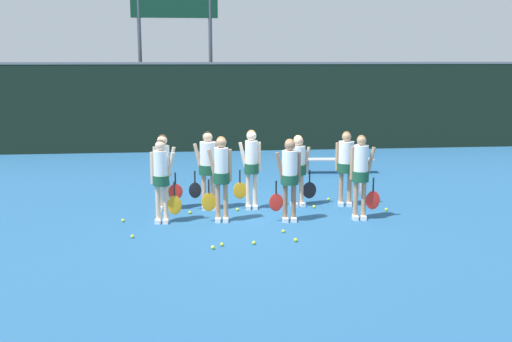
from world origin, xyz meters
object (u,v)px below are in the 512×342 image
(tennis_ball_2, at_px, (254,243))
(tennis_ball_7, at_px, (222,244))
(tennis_ball_8, at_px, (190,212))
(tennis_ball_9, at_px, (386,209))
(tennis_ball_6, at_px, (213,247))
(player_6, at_px, (251,163))
(tennis_ball_1, at_px, (314,207))
(scoreboard, at_px, (175,16))
(player_4, at_px, (163,166))
(player_8, at_px, (346,162))
(bench_courtside, at_px, (337,160))
(player_2, at_px, (289,173))
(tennis_ball_11, at_px, (123,220))
(tennis_ball_0, at_px, (329,199))
(tennis_ball_5, at_px, (132,236))
(player_7, at_px, (298,164))
(tennis_ball_4, at_px, (296,240))
(player_0, at_px, (161,175))
(player_5, at_px, (208,163))
(tennis_ball_3, at_px, (237,209))
(player_3, at_px, (361,170))
(player_1, at_px, (221,172))

(tennis_ball_2, height_order, tennis_ball_7, tennis_ball_2)
(tennis_ball_8, xyz_separation_m, tennis_ball_9, (4.36, -0.22, 0.00))
(tennis_ball_2, distance_m, tennis_ball_7, 0.59)
(tennis_ball_2, xyz_separation_m, tennis_ball_7, (-0.59, -0.04, -0.00))
(tennis_ball_6, relative_size, tennis_ball_9, 0.98)
(tennis_ball_9, bearing_deg, player_6, 169.88)
(tennis_ball_1, bearing_deg, scoreboard, 109.12)
(player_4, relative_size, player_8, 0.99)
(bench_courtside, distance_m, player_2, 5.54)
(tennis_ball_9, xyz_separation_m, tennis_ball_11, (-5.75, -0.29, -0.00))
(scoreboard, relative_size, player_8, 3.62)
(tennis_ball_0, distance_m, tennis_ball_9, 1.53)
(player_4, relative_size, tennis_ball_5, 25.51)
(bench_courtside, bearing_deg, tennis_ball_9, -84.97)
(player_7, bearing_deg, player_8, -15.45)
(tennis_ball_4, bearing_deg, player_7, 79.19)
(player_0, relative_size, tennis_ball_0, 25.95)
(player_5, relative_size, tennis_ball_3, 25.83)
(player_0, bearing_deg, player_2, 3.77)
(player_0, height_order, player_2, same)
(tennis_ball_4, relative_size, tennis_ball_8, 1.06)
(tennis_ball_1, height_order, tennis_ball_5, tennis_ball_1)
(player_3, bearing_deg, tennis_ball_9, 43.62)
(scoreboard, relative_size, player_0, 3.60)
(player_1, distance_m, player_7, 2.14)
(tennis_ball_1, xyz_separation_m, tennis_ball_2, (-1.63, -2.51, -0.00))
(player_3, distance_m, tennis_ball_0, 2.00)
(player_4, relative_size, tennis_ball_6, 24.19)
(tennis_ball_1, height_order, tennis_ball_4, tennis_ball_4)
(player_2, bearing_deg, scoreboard, 105.02)
(player_7, height_order, tennis_ball_2, player_7)
(tennis_ball_2, height_order, tennis_ball_8, same)
(player_0, relative_size, tennis_ball_1, 24.90)
(player_0, xyz_separation_m, tennis_ball_4, (2.53, -1.58, -0.98))
(tennis_ball_6, height_order, tennis_ball_7, tennis_ball_6)
(player_3, height_order, tennis_ball_5, player_3)
(player_1, distance_m, tennis_ball_4, 2.27)
(tennis_ball_7, bearing_deg, tennis_ball_3, 79.34)
(tennis_ball_4, xyz_separation_m, tennis_ball_9, (2.39, 2.01, 0.00))
(player_1, bearing_deg, player_2, 0.73)
(tennis_ball_7, xyz_separation_m, tennis_ball_11, (-1.97, 1.83, 0.00))
(tennis_ball_0, relative_size, tennis_ball_2, 1.00)
(player_8, bearing_deg, scoreboard, 120.91)
(player_8, bearing_deg, tennis_ball_7, -130.19)
(player_8, relative_size, tennis_ball_4, 24.03)
(player_7, bearing_deg, tennis_ball_9, -31.46)
(player_8, bearing_deg, player_7, -176.31)
(player_2, distance_m, tennis_ball_11, 3.61)
(player_7, height_order, player_8, player_8)
(bench_courtside, xyz_separation_m, tennis_ball_1, (-1.49, -4.01, -0.34))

